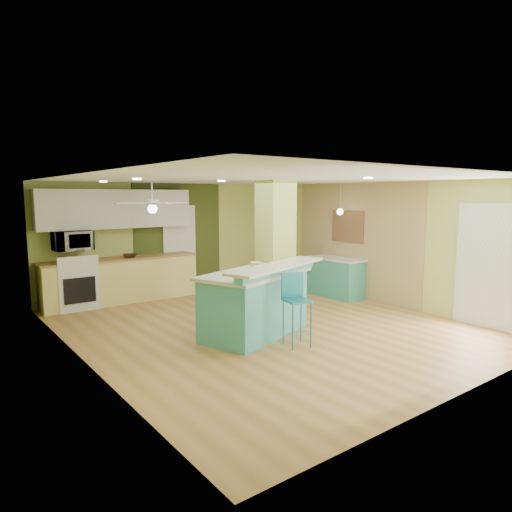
# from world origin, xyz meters

# --- Properties ---
(floor) EXTENTS (6.00, 7.00, 0.01)m
(floor) POSITION_xyz_m (0.00, 0.00, -0.01)
(floor) COLOR #A07038
(floor) RESTS_ON ground
(ceiling) EXTENTS (6.00, 7.00, 0.01)m
(ceiling) POSITION_xyz_m (0.00, 0.00, 2.50)
(ceiling) COLOR white
(ceiling) RESTS_ON wall_back
(wall_back) EXTENTS (6.00, 0.01, 2.50)m
(wall_back) POSITION_xyz_m (0.00, 3.50, 1.25)
(wall_back) COLOR #BDCC6D
(wall_back) RESTS_ON floor
(wall_front) EXTENTS (6.00, 0.01, 2.50)m
(wall_front) POSITION_xyz_m (0.00, -3.50, 1.25)
(wall_front) COLOR #BDCC6D
(wall_front) RESTS_ON floor
(wall_left) EXTENTS (0.01, 7.00, 2.50)m
(wall_left) POSITION_xyz_m (-3.00, 0.00, 1.25)
(wall_left) COLOR #BDCC6D
(wall_left) RESTS_ON floor
(wall_right) EXTENTS (0.01, 7.00, 2.50)m
(wall_right) POSITION_xyz_m (3.00, 0.00, 1.25)
(wall_right) COLOR #BDCC6D
(wall_right) RESTS_ON floor
(wood_panel) EXTENTS (0.02, 3.40, 2.50)m
(wood_panel) POSITION_xyz_m (2.99, 0.60, 1.25)
(wood_panel) COLOR #9B8158
(wood_panel) RESTS_ON floor
(olive_accent) EXTENTS (2.20, 0.02, 2.50)m
(olive_accent) POSITION_xyz_m (0.20, 3.49, 1.25)
(olive_accent) COLOR #3F4D1F
(olive_accent) RESTS_ON floor
(interior_door) EXTENTS (0.82, 0.05, 2.00)m
(interior_door) POSITION_xyz_m (0.20, 3.46, 1.00)
(interior_door) COLOR white
(interior_door) RESTS_ON floor
(french_door) EXTENTS (0.04, 1.08, 2.10)m
(french_door) POSITION_xyz_m (2.97, -2.30, 1.05)
(french_door) COLOR white
(french_door) RESTS_ON floor
(column) EXTENTS (0.55, 0.55, 2.50)m
(column) POSITION_xyz_m (0.65, 0.50, 1.25)
(column) COLOR #ADC25A
(column) RESTS_ON floor
(kitchen_run) EXTENTS (3.25, 0.63, 0.94)m
(kitchen_run) POSITION_xyz_m (-1.30, 3.20, 0.47)
(kitchen_run) COLOR #EFE07D
(kitchen_run) RESTS_ON floor
(stove) EXTENTS (0.76, 0.66, 1.08)m
(stove) POSITION_xyz_m (-2.25, 3.19, 0.46)
(stove) COLOR white
(stove) RESTS_ON floor
(upper_cabinets) EXTENTS (3.20, 0.34, 0.80)m
(upper_cabinets) POSITION_xyz_m (-1.30, 3.32, 1.95)
(upper_cabinets) COLOR silver
(upper_cabinets) RESTS_ON wall_back
(microwave) EXTENTS (0.70, 0.48, 0.39)m
(microwave) POSITION_xyz_m (-2.25, 3.20, 1.35)
(microwave) COLOR white
(microwave) RESTS_ON wall_back
(ceiling_fan) EXTENTS (1.41, 1.41, 0.61)m
(ceiling_fan) POSITION_xyz_m (-1.10, 2.00, 2.08)
(ceiling_fan) COLOR silver
(ceiling_fan) RESTS_ON ceiling
(pendant_lamp) EXTENTS (0.14, 0.14, 0.69)m
(pendant_lamp) POSITION_xyz_m (2.65, 0.75, 1.88)
(pendant_lamp) COLOR silver
(pendant_lamp) RESTS_ON ceiling
(wall_decor) EXTENTS (0.03, 0.90, 0.70)m
(wall_decor) POSITION_xyz_m (2.96, 0.80, 1.55)
(wall_decor) COLOR brown
(wall_decor) RESTS_ON wood_panel
(peninsula) EXTENTS (2.33, 1.78, 1.17)m
(peninsula) POSITION_xyz_m (-0.41, -0.31, 0.54)
(peninsula) COLOR teal
(peninsula) RESTS_ON floor
(bar_stool) EXTENTS (0.43, 0.43, 1.09)m
(bar_stool) POSITION_xyz_m (-0.26, -1.07, 0.73)
(bar_stool) COLOR #1D6F84
(bar_stool) RESTS_ON floor
(side_counter) EXTENTS (0.56, 1.33, 0.86)m
(side_counter) POSITION_xyz_m (2.70, 0.89, 0.43)
(side_counter) COLOR teal
(side_counter) RESTS_ON floor
(fruit_bowl) EXTENTS (0.38, 0.38, 0.07)m
(fruit_bowl) POSITION_xyz_m (-1.14, 3.12, 0.98)
(fruit_bowl) COLOR #342315
(fruit_bowl) RESTS_ON kitchen_run
(canister) EXTENTS (0.16, 0.16, 0.17)m
(canister) POSITION_xyz_m (-0.46, -0.36, 1.11)
(canister) COLOR gold
(canister) RESTS_ON peninsula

